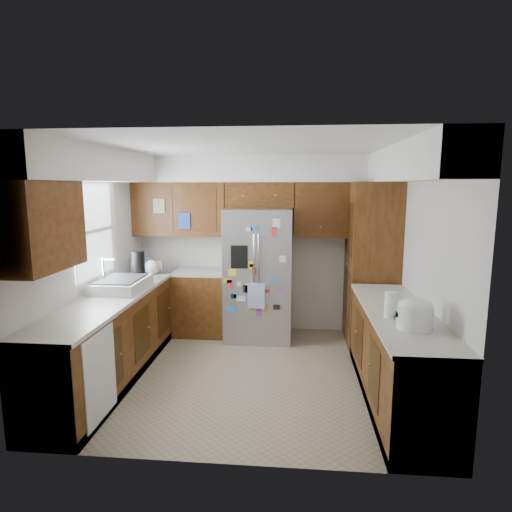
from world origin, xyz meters
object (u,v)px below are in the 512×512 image
at_px(rice_cooker, 415,313).
at_px(pantry, 371,264).
at_px(paper_towel, 390,305).
at_px(fridge, 259,274).

bearing_deg(rice_cooker, pantry, 89.99).
bearing_deg(rice_cooker, paper_towel, 116.86).
distance_m(fridge, rice_cooker, 2.65).
bearing_deg(pantry, fridge, 177.94).
bearing_deg(pantry, rice_cooker, -90.01).
distance_m(pantry, fridge, 1.51).
relative_size(fridge, rice_cooker, 5.87).
bearing_deg(rice_cooker, fridge, 124.54).
xyz_separation_m(pantry, fridge, (-1.50, 0.05, -0.17)).
height_order(pantry, fridge, pantry).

